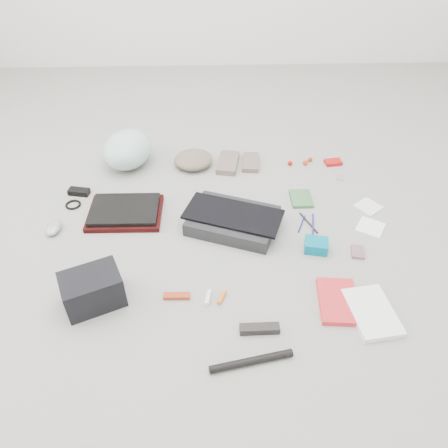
{
  "coord_description": "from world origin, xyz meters",
  "views": [
    {
      "loc": [
        -0.05,
        -1.47,
        1.33
      ],
      "look_at": [
        0.0,
        0.0,
        0.05
      ],
      "focal_mm": 35.0,
      "sensor_mm": 36.0,
      "label": 1
    }
  ],
  "objects_px": {
    "laptop": "(125,209)",
    "book_red": "(338,301)",
    "bike_helmet": "(127,149)",
    "accordion_wallet": "(316,245)",
    "camera_bag": "(93,289)",
    "messenger_bag": "(233,221)"
  },
  "relations": [
    {
      "from": "bike_helmet",
      "to": "book_red",
      "type": "bearing_deg",
      "value": -33.25
    },
    {
      "from": "laptop",
      "to": "camera_bag",
      "type": "height_order",
      "value": "camera_bag"
    },
    {
      "from": "camera_bag",
      "to": "messenger_bag",
      "type": "bearing_deg",
      "value": 14.16
    },
    {
      "from": "book_red",
      "to": "laptop",
      "type": "bearing_deg",
      "value": 152.76
    },
    {
      "from": "camera_bag",
      "to": "book_red",
      "type": "height_order",
      "value": "camera_bag"
    },
    {
      "from": "laptop",
      "to": "book_red",
      "type": "bearing_deg",
      "value": -31.54
    },
    {
      "from": "messenger_bag",
      "to": "laptop",
      "type": "height_order",
      "value": "messenger_bag"
    },
    {
      "from": "messenger_bag",
      "to": "laptop",
      "type": "bearing_deg",
      "value": -170.28
    },
    {
      "from": "camera_bag",
      "to": "book_red",
      "type": "bearing_deg",
      "value": -25.85
    },
    {
      "from": "messenger_bag",
      "to": "laptop",
      "type": "xyz_separation_m",
      "value": [
        -0.51,
        0.1,
        0.0
      ]
    },
    {
      "from": "accordion_wallet",
      "to": "laptop",
      "type": "bearing_deg",
      "value": 174.49
    },
    {
      "from": "book_red",
      "to": "accordion_wallet",
      "type": "xyz_separation_m",
      "value": [
        -0.03,
        0.29,
        0.01
      ]
    },
    {
      "from": "laptop",
      "to": "bike_helmet",
      "type": "relative_size",
      "value": 1.01
    },
    {
      "from": "laptop",
      "to": "bike_helmet",
      "type": "bearing_deg",
      "value": 95.49
    },
    {
      "from": "bike_helmet",
      "to": "camera_bag",
      "type": "xyz_separation_m",
      "value": [
        -0.01,
        -0.96,
        -0.02
      ]
    },
    {
      "from": "laptop",
      "to": "book_red",
      "type": "distance_m",
      "value": 1.05
    },
    {
      "from": "messenger_bag",
      "to": "book_red",
      "type": "bearing_deg",
      "value": -30.04
    },
    {
      "from": "messenger_bag",
      "to": "bike_helmet",
      "type": "relative_size",
      "value": 1.24
    },
    {
      "from": "camera_bag",
      "to": "accordion_wallet",
      "type": "distance_m",
      "value": 0.94
    },
    {
      "from": "camera_bag",
      "to": "bike_helmet",
      "type": "bearing_deg",
      "value": 66.2
    },
    {
      "from": "bike_helmet",
      "to": "book_red",
      "type": "relative_size",
      "value": 1.43
    },
    {
      "from": "accordion_wallet",
      "to": "book_red",
      "type": "bearing_deg",
      "value": -72.82
    }
  ]
}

